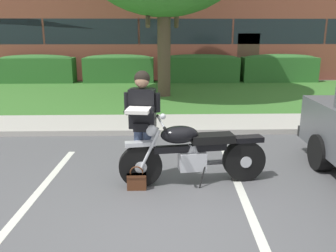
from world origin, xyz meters
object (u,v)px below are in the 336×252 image
(hedge_right, at_px, (279,68))
(brick_building, at_px, (143,33))
(motorcycle, at_px, (199,153))
(hedge_center_right, at_px, (199,68))
(hedge_left, at_px, (37,68))
(hedge_center_left, at_px, (119,68))
(handbag, at_px, (137,180))
(rider_person, at_px, (142,118))

(hedge_right, xyz_separation_m, brick_building, (-6.13, 5.71, 1.43))
(motorcycle, distance_m, hedge_center_right, 10.67)
(hedge_left, height_order, hedge_center_left, same)
(handbag, relative_size, hedge_right, 0.11)
(rider_person, xyz_separation_m, hedge_left, (-4.94, 10.56, -0.36))
(hedge_left, bearing_deg, hedge_center_left, 0.00)
(handbag, xyz_separation_m, brick_building, (-0.50, 16.53, 1.94))
(hedge_right, bearing_deg, brick_building, 137.02)
(handbag, height_order, brick_building, brick_building)
(brick_building, bearing_deg, handbag, -88.26)
(motorcycle, bearing_deg, hedge_center_right, 83.54)
(motorcycle, relative_size, brick_building, 0.09)
(motorcycle, height_order, hedge_right, hedge_right)
(rider_person, height_order, hedge_center_right, rider_person)
(handbag, bearing_deg, hedge_center_right, 78.84)
(handbag, xyz_separation_m, hedge_right, (5.63, 10.82, 0.51))
(hedge_right, bearing_deg, handbag, -117.48)
(rider_person, distance_m, hedge_left, 11.66)
(rider_person, bearing_deg, hedge_center_left, 97.80)
(hedge_right, bearing_deg, motorcycle, -113.88)
(hedge_center_right, relative_size, hedge_right, 1.05)
(hedge_left, bearing_deg, rider_person, -64.92)
(handbag, bearing_deg, brick_building, 91.74)
(handbag, distance_m, hedge_right, 12.21)
(handbag, xyz_separation_m, hedge_left, (-4.85, 10.82, 0.51))
(rider_person, height_order, brick_building, brick_building)
(motorcycle, bearing_deg, hedge_center_left, 102.21)
(hedge_left, distance_m, hedge_center_left, 3.49)
(motorcycle, height_order, hedge_center_right, hedge_center_right)
(hedge_left, height_order, hedge_right, same)
(motorcycle, bearing_deg, rider_person, 177.13)
(hedge_left, relative_size, brick_building, 0.13)
(hedge_center_right, bearing_deg, brick_building, 114.79)
(rider_person, height_order, hedge_center_left, rider_person)
(handbag, relative_size, hedge_left, 0.11)
(hedge_right, bearing_deg, hedge_center_right, -180.00)
(rider_person, bearing_deg, hedge_center_right, 79.03)
(hedge_right, bearing_deg, rider_person, -117.69)
(hedge_right, bearing_deg, hedge_left, 180.00)
(hedge_left, height_order, brick_building, brick_building)
(handbag, bearing_deg, hedge_center_left, 97.15)
(hedge_center_left, relative_size, hedge_center_right, 0.88)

